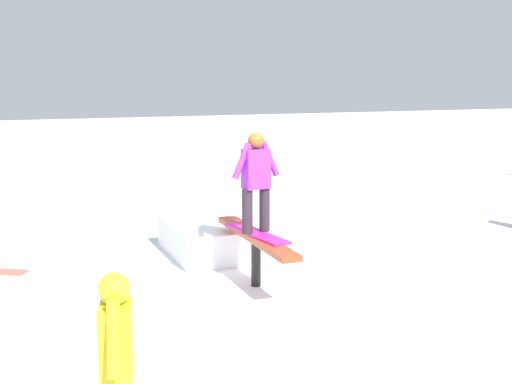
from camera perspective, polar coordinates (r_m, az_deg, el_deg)
The scene contains 5 objects.
ground_plane at distance 10.16m, azimuth 0.00°, elevation -7.50°, with size 60.00×60.00×0.00m, color white.
rail_feature at distance 9.98m, azimuth 0.00°, elevation -4.02°, with size 2.50×0.48×0.75m.
snow_kicker_ramp at distance 11.72m, azimuth -3.22°, elevation -3.71°, with size 1.80×1.50×0.53m, color white.
main_rider_on_rail at distance 9.81m, azimuth 0.00°, elevation 0.66°, with size 1.45×0.74×1.43m.
bystander_yellow at distance 5.56m, azimuth -11.04°, elevation -13.43°, with size 0.72×0.30×1.63m.
Camera 1 is at (9.25, -2.79, 3.16)m, focal length 50.00 mm.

